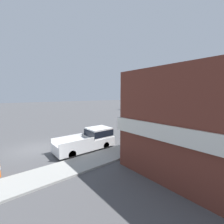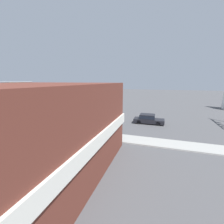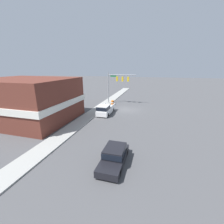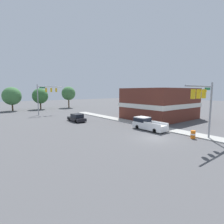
{
  "view_description": "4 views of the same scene",
  "coord_description": "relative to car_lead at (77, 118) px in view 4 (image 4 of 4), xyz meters",
  "views": [
    {
      "loc": [
        15.18,
        -2.96,
        5.08
      ],
      "look_at": [
        0.58,
        9.04,
        2.92
      ],
      "focal_mm": 24.0,
      "sensor_mm": 36.0,
      "label": 1
    },
    {
      "loc": [
        22.13,
        19.29,
        6.83
      ],
      "look_at": [
        1.36,
        12.55,
        2.25
      ],
      "focal_mm": 24.0,
      "sensor_mm": 36.0,
      "label": 2
    },
    {
      "loc": [
        -5.0,
        28.89,
        8.4
      ],
      "look_at": [
        -0.03,
        11.27,
        2.81
      ],
      "focal_mm": 24.0,
      "sensor_mm": 36.0,
      "label": 3
    },
    {
      "loc": [
        -17.76,
        -13.75,
        6.07
      ],
      "look_at": [
        -0.59,
        8.07,
        2.7
      ],
      "focal_mm": 28.0,
      "sensor_mm": 36.0,
      "label": 4
    }
  ],
  "objects": [
    {
      "name": "ground_plane",
      "position": [
        2.03,
        -17.61,
        -0.79
      ],
      "size": [
        200.0,
        200.0,
        0.0
      ],
      "primitive_type": "plane",
      "color": "#4C4C4F"
    },
    {
      "name": "sidewalk_curb",
      "position": [
        7.73,
        -17.61,
        -0.72
      ],
      "size": [
        2.4,
        60.0,
        0.14
      ],
      "color": "#9E9E99",
      "rests_on": "ground"
    },
    {
      "name": "near_signal_assembly",
      "position": [
        5.2,
        -21.98,
        4.39
      ],
      "size": [
        6.33,
        0.49,
        7.1
      ],
      "color": "gray",
      "rests_on": "ground"
    },
    {
      "name": "far_signal_assembly",
      "position": [
        -1.29,
        14.08,
        4.81
      ],
      "size": [
        6.53,
        0.49,
        7.65
      ],
      "color": "gray",
      "rests_on": "ground"
    },
    {
      "name": "car_lead",
      "position": [
        0.0,
        0.0,
        0.0
      ],
      "size": [
        1.9,
        4.78,
        1.52
      ],
      "color": "black",
      "rests_on": "ground"
    },
    {
      "name": "pickup_truck_parked",
      "position": [
        5.33,
        -13.47,
        0.14
      ],
      "size": [
        1.99,
        5.51,
        1.9
      ],
      "color": "black",
      "rests_on": "ground"
    },
    {
      "name": "construction_barrel",
      "position": [
        5.93,
        -20.63,
        -0.27
      ],
      "size": [
        0.6,
        0.6,
        1.02
      ],
      "color": "orange",
      "rests_on": "ground"
    },
    {
      "name": "corner_brick_building",
      "position": [
        16.3,
        -7.68,
        2.49
      ],
      "size": [
        14.05,
        11.77,
        6.63
      ],
      "color": "brown",
      "rests_on": "ground"
    },
    {
      "name": "backdrop_tree_left_far",
      "position": [
        -6.86,
        28.96,
        3.72
      ],
      "size": [
        5.41,
        5.41,
        7.22
      ],
      "color": "#4C3823",
      "rests_on": "ground"
    },
    {
      "name": "backdrop_tree_left_mid",
      "position": [
        1.34,
        28.72,
        3.6
      ],
      "size": [
        5.02,
        5.02,
        6.91
      ],
      "color": "#4C3823",
      "rests_on": "ground"
    },
    {
      "name": "backdrop_tree_center",
      "position": [
        11.1,
        28.21,
        4.36
      ],
      "size": [
        4.88,
        4.88,
        7.61
      ],
      "color": "#4C3823",
      "rests_on": "ground"
    }
  ]
}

